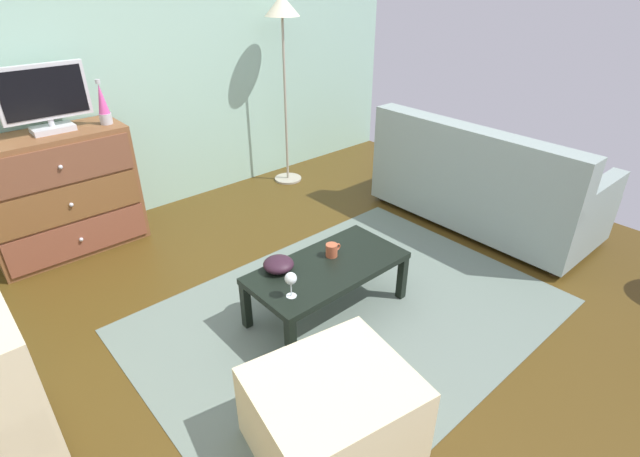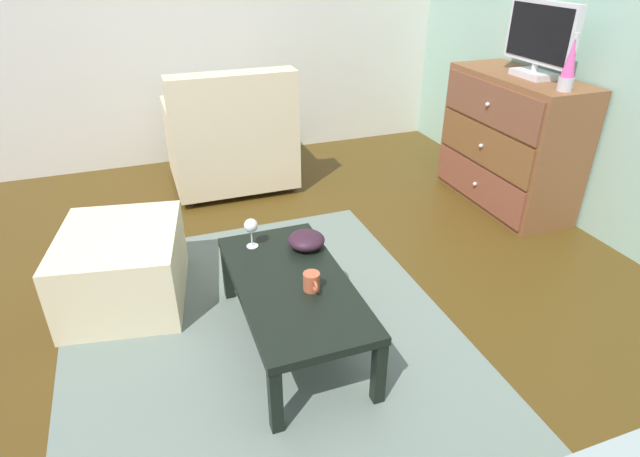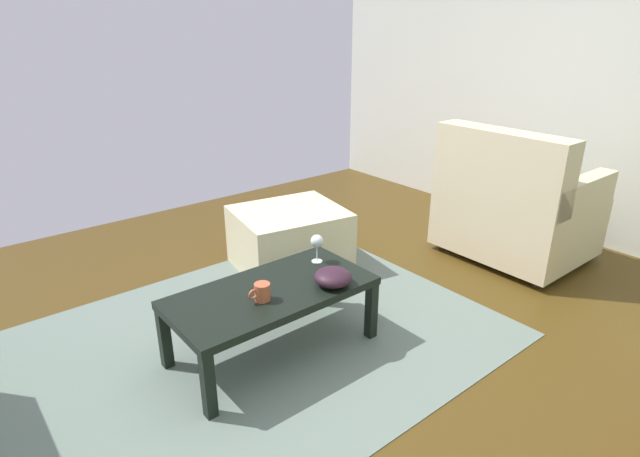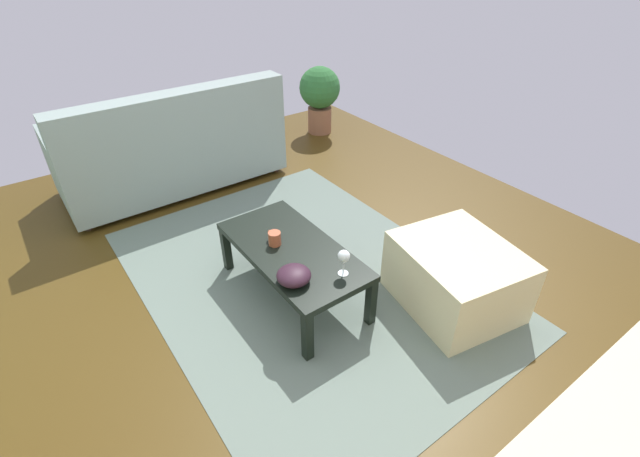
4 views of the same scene
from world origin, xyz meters
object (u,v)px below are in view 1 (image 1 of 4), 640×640
Objects in this scene: couch_large at (205,321)px; ottoman at (543,407)px; bowl_decorative at (323,357)px; mug at (275,356)px; coffee_table at (333,374)px; wine_glass at (320,360)px.

couch_large reaches higher than ottoman.
ottoman is at bearing -149.81° from bowl_decorative.
coffee_table is at bearing -153.24° from mug.
wine_glass is at bearing 99.66° from coffee_table.
ottoman is (-2.66, -0.57, -0.14)m from couch_large.
bowl_decorative is 0.09× the size of couch_large.
coffee_table is at bearing 32.87° from ottoman.
wine_glass reaches higher than ottoman.
ottoman is at bearing -140.83° from wine_glass.
wine_glass is at bearing -178.72° from mug.
wine_glass is at bearing 39.17° from ottoman.
wine_glass is 0.22× the size of ottoman.
wine_glass reaches higher than coffee_table.
couch_large is (1.55, -0.15, -0.02)m from coffee_table.
coffee_table is 0.13m from bowl_decorative.
mug is (0.34, 0.17, 0.09)m from coffee_table.
coffee_table is 5.63× the size of bowl_decorative.
coffee_table is 1.33m from ottoman.
ottoman is at bearing -148.50° from mug.
wine_glass is at bearing 122.83° from bowl_decorative.
wine_glass is 1.44m from ottoman.
coffee_table is 0.23m from wine_glass.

